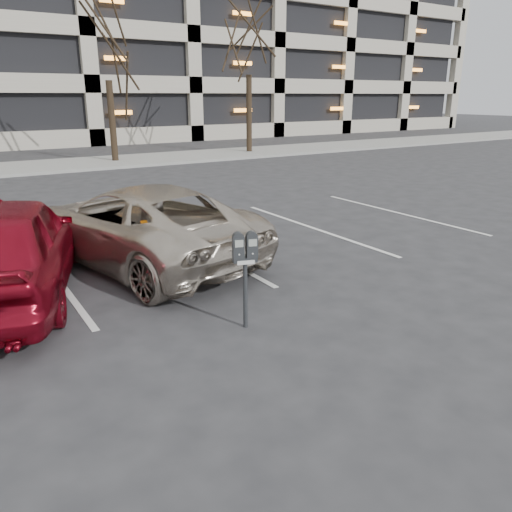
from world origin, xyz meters
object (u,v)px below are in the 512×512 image
Objects in this scene: parking_meter at (245,257)px; car_red at (4,247)px; tree_d at (249,23)px; suv_silver at (140,224)px; tree_c at (104,26)px.

car_red reaches higher than parking_meter.
tree_d is 20.27m from car_red.
suv_silver is 2.32m from car_red.
suv_silver is at bearing -147.66° from car_red.
tree_d reaches higher than car_red.
tree_d reaches higher than suv_silver.
parking_meter is at bearing 79.55° from suv_silver.
car_red is at bearing -132.25° from tree_d.
tree_d is (7.00, 0.00, 0.58)m from tree_c.
tree_c is at bearing -94.96° from car_red.
tree_c is 15.24m from suv_silver.
suv_silver reaches higher than parking_meter.
car_red is (-2.24, -0.57, 0.08)m from suv_silver.
car_red is at bearing 150.17° from parking_meter.
tree_d reaches higher than parking_meter.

